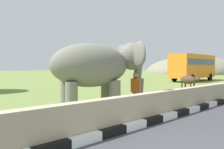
{
  "coord_description": "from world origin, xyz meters",
  "views": [
    {
      "loc": [
        -3.79,
        -0.91,
        1.89
      ],
      "look_at": [
        1.75,
        5.2,
        1.6
      ],
      "focal_mm": 34.19,
      "sensor_mm": 36.0,
      "label": 1
    }
  ],
  "objects": [
    {
      "name": "person_handler",
      "position": [
        3.0,
        5.08,
        0.93
      ],
      "size": [
        0.31,
        0.65,
        1.66
      ],
      "color": "navy",
      "rests_on": "ground_plane"
    },
    {
      "name": "elephant",
      "position": [
        1.5,
        5.69,
        1.91
      ],
      "size": [
        4.08,
        2.99,
        2.92
      ],
      "color": "slate",
      "rests_on": "ground_plane"
    },
    {
      "name": "barrier_parapet",
      "position": [
        2.0,
        3.65,
        0.5
      ],
      "size": [
        28.0,
        0.36,
        1.0
      ],
      "primitive_type": "cube",
      "color": "tan",
      "rests_on": "ground_plane"
    },
    {
      "name": "hill_east",
      "position": [
        55.0,
        28.93,
        0.0
      ],
      "size": [
        30.69,
        24.55,
        10.12
      ],
      "color": "gray",
      "rests_on": "ground_plane"
    },
    {
      "name": "striped_curb",
      "position": [
        -0.35,
        3.35,
        0.12
      ],
      "size": [
        16.2,
        0.2,
        0.24
      ],
      "color": "white",
      "rests_on": "ground_plane"
    },
    {
      "name": "bus_orange",
      "position": [
        23.44,
        12.93,
        2.08
      ],
      "size": [
        8.89,
        2.86,
        3.5
      ],
      "color": "orange",
      "rests_on": "ground_plane"
    },
    {
      "name": "cow_near",
      "position": [
        11.7,
        7.33,
        0.87
      ],
      "size": [
        1.0,
        1.93,
        1.23
      ],
      "color": "#473323",
      "rests_on": "ground_plane"
    }
  ]
}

